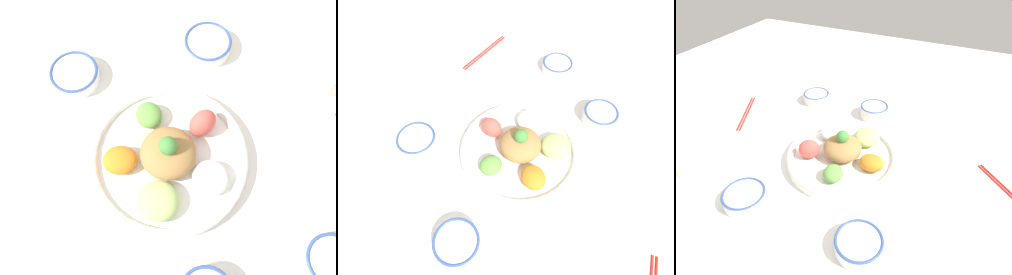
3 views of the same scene
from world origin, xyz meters
TOP-DOWN VIEW (x-y plane):
  - ground_plane at (0.00, 0.00)m, footprint 2.40×2.40m
  - salad_platter at (0.03, 0.02)m, footprint 0.33×0.33m
  - rice_bowl_blue at (0.31, 0.27)m, footprint 0.10×0.10m
  - sauce_bowl_dark at (-0.22, 0.18)m, footprint 0.11×0.11m
  - rice_bowl_plain at (-0.21, -0.14)m, footprint 0.11×0.11m
  - side_serving_bowl at (-0.13, 0.42)m, footprint 0.21×0.21m

SIDE VIEW (x-z plane):
  - ground_plane at x=0.00m, z-range 0.00..0.00m
  - rice_bowl_plain at x=-0.21m, z-range 0.00..0.04m
  - sauce_bowl_dark at x=-0.22m, z-range 0.00..0.04m
  - rice_bowl_blue at x=0.31m, z-range 0.00..0.04m
  - salad_platter at x=0.03m, z-range -0.03..0.08m
  - side_serving_bowl at x=-0.13m, z-range 0.00..0.07m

